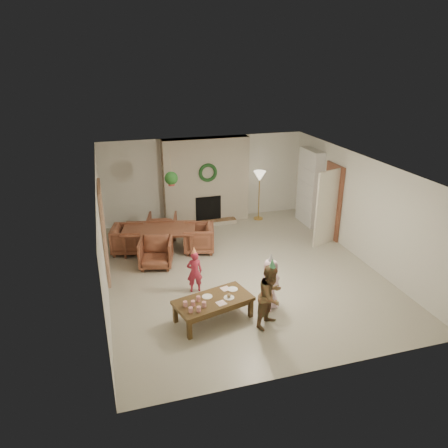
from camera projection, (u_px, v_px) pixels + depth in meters
name	position (u px, v px, depth m)	size (l,w,h in m)	color
floor	(241.00, 271.00, 9.78)	(7.00, 7.00, 0.00)	#B7B29E
ceiling	(243.00, 166.00, 8.84)	(7.00, 7.00, 0.00)	white
wall_back	(205.00, 179.00, 12.43)	(7.00, 7.00, 0.00)	silver
wall_front	(317.00, 305.00, 6.20)	(7.00, 7.00, 0.00)	silver
wall_left	(102.00, 236.00, 8.54)	(7.00, 7.00, 0.00)	silver
wall_right	(360.00, 208.00, 10.09)	(7.00, 7.00, 0.00)	silver
fireplace_mass	(206.00, 181.00, 12.25)	(2.50, 0.40, 2.50)	#4F2A15
fireplace_hearth	(210.00, 223.00, 12.38)	(1.60, 0.30, 0.12)	#5A3518
fireplace_firebox	(208.00, 209.00, 12.39)	(0.75, 0.12, 0.75)	black
fireplace_wreath	(208.00, 173.00, 11.93)	(0.54, 0.54, 0.10)	#18411D
floor_lamp_base	(258.00, 218.00, 12.85)	(0.28, 0.28, 0.03)	gold
floor_lamp_post	(259.00, 197.00, 12.59)	(0.03, 0.03, 1.35)	gold
floor_lamp_shade	(260.00, 176.00, 12.34)	(0.36, 0.36, 0.30)	beige
bookshelf_carcass	(310.00, 187.00, 12.15)	(0.30, 1.00, 2.20)	white
bookshelf_shelf_a	(307.00, 209.00, 12.39)	(0.30, 0.92, 0.03)	white
bookshelf_shelf_b	(308.00, 196.00, 12.24)	(0.30, 0.92, 0.03)	white
bookshelf_shelf_c	(310.00, 182.00, 12.09)	(0.30, 0.92, 0.03)	white
bookshelf_shelf_d	(311.00, 169.00, 11.94)	(0.30, 0.92, 0.03)	white
books_row_lower	(310.00, 206.00, 12.20)	(0.20, 0.40, 0.24)	#B23D20
books_row_mid	(307.00, 191.00, 12.22)	(0.20, 0.44, 0.24)	navy
books_row_upper	(311.00, 179.00, 11.94)	(0.20, 0.36, 0.22)	#A37D22
door_frame	(333.00, 201.00, 11.23)	(0.05, 0.86, 2.04)	brown
door_leaf	(327.00, 208.00, 10.80)	(0.05, 0.80, 2.00)	beige
curtain_panel	(104.00, 232.00, 8.72)	(0.06, 1.20, 2.00)	tan
dining_table	(160.00, 240.00, 10.62)	(1.80, 1.01, 0.63)	brown
dining_chair_near	(156.00, 253.00, 9.87)	(0.75, 0.77, 0.70)	brown
dining_chair_far	(162.00, 227.00, 11.34)	(0.75, 0.77, 0.70)	brown
dining_chair_left	(128.00, 239.00, 10.57)	(0.75, 0.77, 0.70)	brown
dining_chair_right	(199.00, 238.00, 10.64)	(0.75, 0.77, 0.70)	brown
hanging_plant_cord	(171.00, 169.00, 9.97)	(0.01, 0.01, 0.70)	tan
hanging_plant_pot	(171.00, 183.00, 10.10)	(0.16, 0.16, 0.12)	maroon
hanging_plant_foliage	(171.00, 178.00, 10.06)	(0.32, 0.32, 0.32)	#194B19
coffee_table_top	(213.00, 301.00, 7.84)	(1.44, 0.72, 0.07)	#50381A
coffee_table_apron	(213.00, 304.00, 7.87)	(1.33, 0.61, 0.09)	#50381A
coffee_leg_fl	(189.00, 330.00, 7.38)	(0.08, 0.08, 0.38)	#50381A
coffee_leg_fr	(251.00, 308.00, 8.00)	(0.08, 0.08, 0.38)	#50381A
coffee_leg_bl	(175.00, 313.00, 7.84)	(0.08, 0.08, 0.38)	#50381A
coffee_leg_br	(234.00, 294.00, 8.47)	(0.08, 0.08, 0.38)	#50381A
cup_a	(191.00, 310.00, 7.41)	(0.08, 0.08, 0.10)	white
cup_b	(185.00, 304.00, 7.59)	(0.08, 0.08, 0.10)	white
cup_c	(199.00, 309.00, 7.43)	(0.08, 0.08, 0.10)	white
cup_d	(193.00, 303.00, 7.61)	(0.08, 0.08, 0.10)	white
cup_e	(204.00, 304.00, 7.58)	(0.08, 0.08, 0.10)	white
cup_f	(198.00, 299.00, 7.75)	(0.08, 0.08, 0.10)	white
plate_a	(207.00, 296.00, 7.90)	(0.20, 0.20, 0.01)	white
plate_b	(229.00, 298.00, 7.87)	(0.20, 0.20, 0.01)	white
plate_c	(233.00, 289.00, 8.15)	(0.20, 0.20, 0.01)	white
food_scoop	(229.00, 296.00, 7.85)	(0.08, 0.08, 0.08)	tan
napkin_left	(221.00, 303.00, 7.69)	(0.17, 0.17, 0.01)	#FFBCBB
napkin_right	(225.00, 289.00, 8.17)	(0.17, 0.17, 0.01)	#FFBCBB
child_red	(195.00, 272.00, 8.78)	(0.33, 0.22, 0.91)	#A32237
party_hat_red	(194.00, 250.00, 8.59)	(0.13, 0.13, 0.17)	#FAC753
child_plaid	(271.00, 296.00, 7.61)	(0.59, 0.46, 1.22)	maroon
party_hat_plaid	(272.00, 264.00, 7.37)	(0.14, 0.14, 0.20)	#4BAF6D
child_pink	(270.00, 284.00, 8.17)	(0.51, 0.33, 1.05)	silver
party_hat_pink	(271.00, 258.00, 7.96)	(0.14, 0.14, 0.19)	silver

